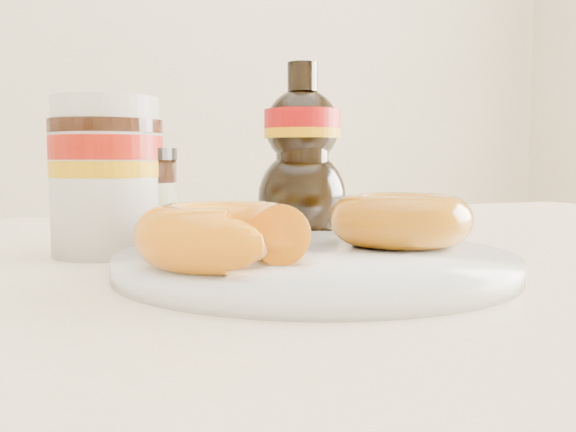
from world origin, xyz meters
name	(u,v)px	position (x,y,z in m)	size (l,w,h in m)	color
dining_table	(292,358)	(0.00, 0.10, 0.67)	(1.40, 0.90, 0.75)	#F5E1BA
plate	(315,262)	(-0.01, 0.03, 0.76)	(0.27, 0.27, 0.01)	white
donut_bitten	(224,235)	(-0.09, 0.00, 0.78)	(0.11, 0.11, 0.04)	orange
donut_whole	(401,219)	(0.07, 0.04, 0.78)	(0.11, 0.11, 0.04)	#945709
nutella_jar	(107,170)	(-0.13, 0.17, 0.82)	(0.09, 0.09, 0.13)	white
syrup_bottle	(302,152)	(0.05, 0.20, 0.83)	(0.09, 0.07, 0.17)	black
dark_jar	(145,202)	(-0.10, 0.17, 0.79)	(0.05, 0.05, 0.09)	black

